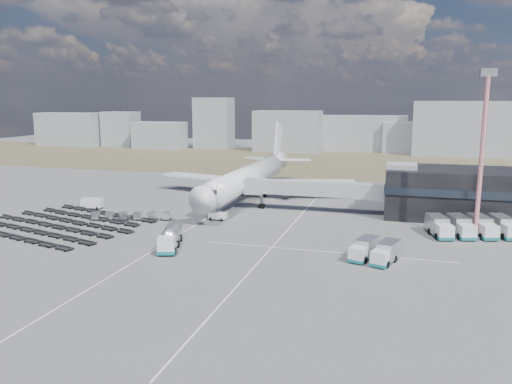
# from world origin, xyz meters

# --- Properties ---
(ground) EXTENTS (420.00, 420.00, 0.00)m
(ground) POSITION_xyz_m (0.00, 0.00, 0.00)
(ground) COLOR #565659
(ground) RESTS_ON ground
(grass_strip) EXTENTS (420.00, 90.00, 0.01)m
(grass_strip) POSITION_xyz_m (0.00, 110.00, 0.01)
(grass_strip) COLOR brown
(grass_strip) RESTS_ON ground
(lane_markings) EXTENTS (47.12, 110.00, 0.01)m
(lane_markings) POSITION_xyz_m (9.77, 3.00, 0.01)
(lane_markings) COLOR silver
(lane_markings) RESTS_ON ground
(terminal) EXTENTS (30.40, 16.40, 11.00)m
(terminal) POSITION_xyz_m (47.77, 23.96, 5.25)
(terminal) COLOR black
(terminal) RESTS_ON ground
(jet_bridge) EXTENTS (30.30, 3.80, 7.05)m
(jet_bridge) POSITION_xyz_m (15.90, 20.42, 5.05)
(jet_bridge) COLOR #939399
(jet_bridge) RESTS_ON ground
(airliner) EXTENTS (51.59, 64.53, 17.62)m
(airliner) POSITION_xyz_m (0.00, 32.38, 5.29)
(airliner) COLOR white
(airliner) RESTS_ON ground
(skyline) EXTENTS (303.44, 26.82, 25.20)m
(skyline) POSITION_xyz_m (16.48, 149.24, 9.97)
(skyline) COLOR #90939E
(skyline) RESTS_ON ground
(fuel_tanker) EXTENTS (5.91, 11.14, 3.50)m
(fuel_tanker) POSITION_xyz_m (-0.08, -12.76, 1.75)
(fuel_tanker) COLOR white
(fuel_tanker) RESTS_ON ground
(pushback_tug) EXTENTS (3.49, 1.98, 1.55)m
(pushback_tug) POSITION_xyz_m (0.66, 7.36, 0.77)
(pushback_tug) COLOR white
(pushback_tug) RESTS_ON ground
(utility_van) EXTENTS (4.82, 2.85, 2.39)m
(utility_van) POSITION_xyz_m (-30.08, 9.38, 1.20)
(utility_van) COLOR white
(utility_van) RESTS_ON ground
(catering_truck) EXTENTS (3.20, 7.04, 3.17)m
(catering_truck) POSITION_xyz_m (0.35, 37.96, 1.62)
(catering_truck) COLOR white
(catering_truck) RESTS_ON ground
(service_trucks_near) EXTENTS (7.73, 8.47, 2.82)m
(service_trucks_near) POSITION_xyz_m (32.66, -10.43, 1.53)
(service_trucks_near) COLOR white
(service_trucks_near) RESTS_ON ground
(service_trucks_far) EXTENTS (15.91, 11.53, 3.18)m
(service_trucks_far) POSITION_xyz_m (48.47, 8.70, 1.73)
(service_trucks_far) COLOR white
(service_trucks_far) RESTS_ON ground
(uld_row) EXTENTS (16.34, 5.89, 1.51)m
(uld_row) POSITION_xyz_m (-16.12, 2.15, 0.90)
(uld_row) COLOR black
(uld_row) RESTS_ON ground
(baggage_dollies) EXTENTS (35.56, 30.15, 0.74)m
(baggage_dollies) POSITION_xyz_m (-27.16, -5.29, 0.37)
(baggage_dollies) COLOR black
(baggage_dollies) RESTS_ON ground
(floodlight_mast) EXTENTS (2.78, 2.25, 29.15)m
(floodlight_mast) POSITION_xyz_m (49.01, 7.57, 14.61)
(floodlight_mast) COLOR red
(floodlight_mast) RESTS_ON ground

